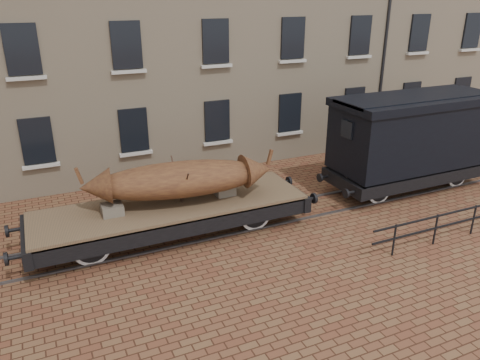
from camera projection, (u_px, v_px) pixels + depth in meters
name	position (u px, v px, depth m)	size (l,w,h in m)	color
ground	(245.00, 221.00, 15.80)	(90.00, 90.00, 0.00)	brown
rail_track	(245.00, 220.00, 15.79)	(30.00, 1.52, 0.06)	#59595E
flatcar_wagon	(172.00, 210.00, 14.51)	(9.43, 2.56, 1.42)	brown
iron_boat	(180.00, 179.00, 14.26)	(5.96, 2.33, 1.46)	brown
goods_van	(413.00, 132.00, 17.62)	(7.10, 2.59, 3.67)	black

